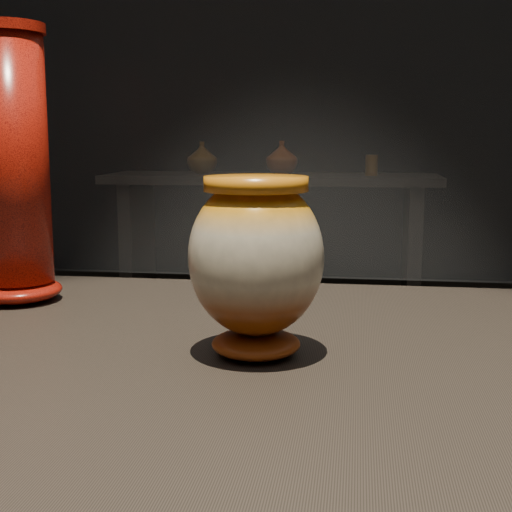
% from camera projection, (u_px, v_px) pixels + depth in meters
% --- Properties ---
extents(main_vase, '(0.15, 0.15, 0.19)m').
position_uv_depth(main_vase, '(256.00, 259.00, 0.75)').
color(main_vase, '#742F0A').
rests_on(main_vase, display_plinth).
extents(tall_vase, '(0.13, 0.13, 0.38)m').
position_uv_depth(tall_vase, '(12.00, 171.00, 0.99)').
color(tall_vase, red).
rests_on(tall_vase, display_plinth).
extents(back_shelf, '(2.00, 0.60, 0.90)m').
position_uv_depth(back_shelf, '(271.00, 218.00, 4.35)').
color(back_shelf, black).
rests_on(back_shelf, ground).
extents(back_vase_left, '(0.20, 0.20, 0.19)m').
position_uv_depth(back_vase_left, '(202.00, 158.00, 4.39)').
color(back_vase_left, brown).
rests_on(back_vase_left, back_shelf).
extents(back_vase_mid, '(0.21, 0.21, 0.20)m').
position_uv_depth(back_vase_mid, '(282.00, 158.00, 4.30)').
color(back_vase_mid, '#742F0A').
rests_on(back_vase_mid, back_shelf).
extents(back_vase_right, '(0.07, 0.07, 0.12)m').
position_uv_depth(back_vase_right, '(371.00, 165.00, 4.18)').
color(back_vase_right, brown).
rests_on(back_vase_right, back_shelf).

